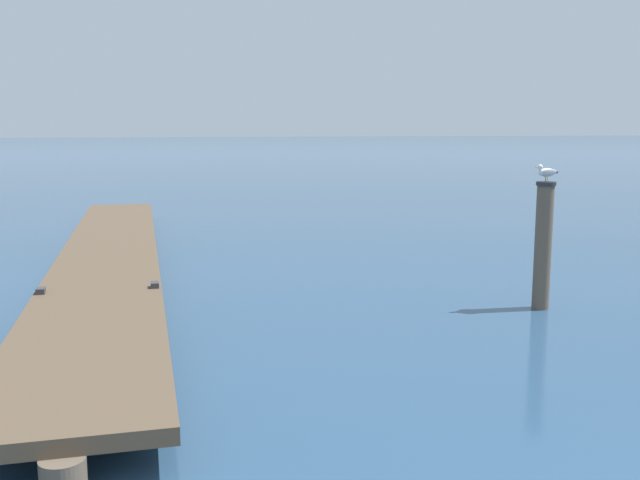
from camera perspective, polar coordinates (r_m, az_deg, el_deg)
floating_dock at (r=14.31m, az=-16.56°, el=-1.19°), size 2.15×17.58×0.53m
mooring_piling at (r=11.51m, az=17.47°, el=-0.27°), size 0.30×0.30×1.99m
perched_seagull at (r=11.40m, az=17.76°, el=5.23°), size 0.38×0.15×0.26m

